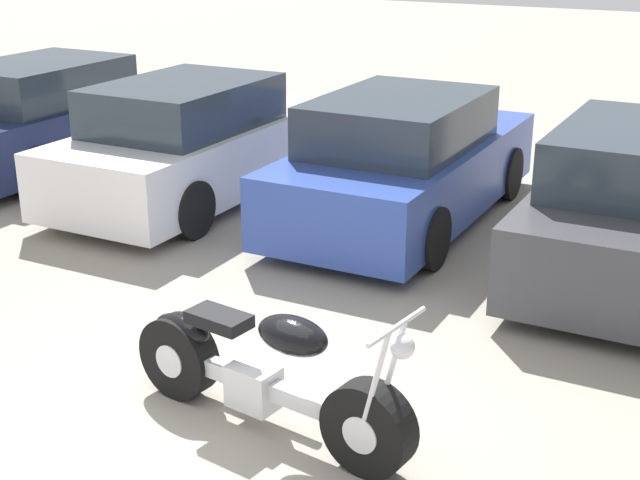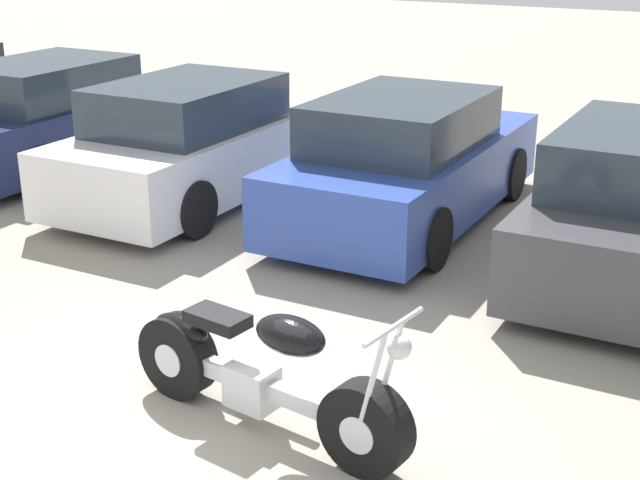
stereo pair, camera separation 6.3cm
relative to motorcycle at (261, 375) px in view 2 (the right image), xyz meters
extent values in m
plane|color=gray|center=(-0.47, -0.22, -0.40)|extent=(60.00, 60.00, 0.00)
cylinder|color=black|center=(0.84, -0.12, -0.09)|extent=(0.64, 0.29, 0.62)
cylinder|color=silver|center=(0.84, -0.12, -0.09)|extent=(0.28, 0.25, 0.25)
cylinder|color=black|center=(-0.77, 0.11, -0.09)|extent=(0.64, 0.29, 0.62)
cylinder|color=silver|center=(-0.77, 0.11, -0.09)|extent=(0.28, 0.25, 0.25)
cube|color=silver|center=(0.03, -0.01, -0.08)|extent=(1.25, 0.29, 0.12)
cube|color=silver|center=(-0.08, 0.01, -0.11)|extent=(0.37, 0.29, 0.30)
ellipsoid|color=black|center=(0.25, -0.04, 0.37)|extent=(0.56, 0.36, 0.25)
cube|color=black|center=(-0.37, 0.05, 0.31)|extent=(0.47, 0.30, 0.09)
ellipsoid|color=black|center=(-0.72, 0.10, 0.14)|extent=(0.50, 0.27, 0.20)
cylinder|color=silver|center=(0.91, -0.23, 0.28)|extent=(0.22, 0.07, 0.75)
cylinder|color=silver|center=(0.94, -0.05, 0.28)|extent=(0.22, 0.07, 0.75)
cylinder|color=silver|center=(1.01, -0.15, 0.65)|extent=(0.12, 0.62, 0.03)
sphere|color=silver|center=(1.05, -0.16, 0.53)|extent=(0.15, 0.15, 0.15)
cylinder|color=silver|center=(-0.28, 0.18, -0.20)|extent=(1.24, 0.26, 0.08)
cylinder|color=black|center=(-7.87, 5.82, -0.08)|extent=(0.20, 0.64, 0.64)
cube|color=#19234C|center=(-6.07, 4.56, 0.13)|extent=(1.74, 4.22, 0.77)
cube|color=#28333D|center=(-6.07, 4.30, 0.79)|extent=(1.53, 2.20, 0.55)
cylinder|color=black|center=(-6.88, 5.87, -0.08)|extent=(0.20, 0.64, 0.64)
cylinder|color=black|center=(-5.26, 5.87, -0.08)|extent=(0.20, 0.64, 0.64)
cylinder|color=black|center=(-5.26, 3.25, -0.08)|extent=(0.20, 0.64, 0.64)
cube|color=white|center=(-3.47, 4.22, 0.13)|extent=(1.74, 4.22, 0.77)
cube|color=#28333D|center=(-3.47, 3.96, 0.79)|extent=(1.53, 2.20, 0.55)
cylinder|color=black|center=(-4.28, 5.52, -0.08)|extent=(0.20, 0.64, 0.64)
cylinder|color=black|center=(-2.66, 5.52, -0.08)|extent=(0.20, 0.64, 0.64)
cylinder|color=black|center=(-4.28, 2.91, -0.08)|extent=(0.20, 0.64, 0.64)
cylinder|color=black|center=(-2.66, 2.91, -0.08)|extent=(0.20, 0.64, 0.64)
cube|color=#2D479E|center=(-0.86, 4.57, 0.13)|extent=(1.74, 4.22, 0.77)
cube|color=#28333D|center=(-0.86, 4.31, 0.79)|extent=(1.53, 2.20, 0.55)
cylinder|color=black|center=(-1.67, 5.87, -0.08)|extent=(0.20, 0.64, 0.64)
cylinder|color=black|center=(-0.05, 5.87, -0.08)|extent=(0.20, 0.64, 0.64)
cylinder|color=black|center=(-1.67, 3.26, -0.08)|extent=(0.20, 0.64, 0.64)
cylinder|color=black|center=(-0.05, 3.26, -0.08)|extent=(0.20, 0.64, 0.64)
cylinder|color=black|center=(0.93, 5.56, -0.08)|extent=(0.20, 0.64, 0.64)
cylinder|color=black|center=(0.93, 2.94, -0.08)|extent=(0.20, 0.64, 0.64)
camera|label=1|loc=(2.79, -4.49, 2.90)|focal=50.00mm
camera|label=2|loc=(2.84, -4.46, 2.90)|focal=50.00mm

